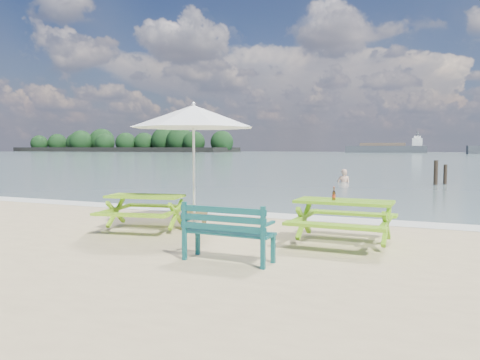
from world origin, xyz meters
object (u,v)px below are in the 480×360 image
at_px(swimmer, 344,187).
at_px(beer_bottle, 334,196).
at_px(picnic_table_left, 145,213).
at_px(picnic_table_right, 344,223).
at_px(patio_umbrella, 194,117).
at_px(park_bench, 228,244).
at_px(side_table, 194,220).

bearing_deg(swimmer, beer_bottle, -79.52).
bearing_deg(picnic_table_left, picnic_table_right, 2.75).
bearing_deg(patio_umbrella, swimmer, 88.94).
height_order(picnic_table_right, park_bench, park_bench).
xyz_separation_m(picnic_table_left, beer_bottle, (3.89, 0.15, 0.52)).
bearing_deg(picnic_table_right, park_bench, -125.42).
xyz_separation_m(picnic_table_left, patio_umbrella, (0.83, 0.57, 2.01)).
bearing_deg(picnic_table_right, swimmer, 101.13).
bearing_deg(picnic_table_left, patio_umbrella, 34.47).
height_order(park_bench, side_table, park_bench).
distance_m(picnic_table_right, patio_umbrella, 3.80).
relative_size(park_bench, side_table, 2.05).
distance_m(park_bench, beer_bottle, 2.28).
xyz_separation_m(side_table, swimmer, (0.27, 14.61, -0.42)).
bearing_deg(side_table, beer_bottle, -7.89).
relative_size(picnic_table_left, beer_bottle, 8.47).
bearing_deg(beer_bottle, picnic_table_right, 14.81).
bearing_deg(side_table, picnic_table_right, -6.70).
bearing_deg(patio_umbrella, park_bench, -50.69).
distance_m(park_bench, swimmer, 16.97).
bearing_deg(side_table, picnic_table_left, -145.53).
xyz_separation_m(picnic_table_left, picnic_table_right, (4.05, 0.19, 0.03)).
relative_size(picnic_table_right, side_table, 2.70).
distance_m(side_table, swimmer, 14.61).
distance_m(patio_umbrella, swimmer, 14.84).
distance_m(picnic_table_right, side_table, 3.25).
bearing_deg(side_table, park_bench, -50.69).
distance_m(park_bench, patio_umbrella, 3.62).
bearing_deg(picnic_table_left, side_table, 34.47).
height_order(side_table, beer_bottle, beer_bottle).
xyz_separation_m(picnic_table_right, side_table, (-3.22, 0.38, -0.20)).
bearing_deg(park_bench, picnic_table_left, 147.71).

